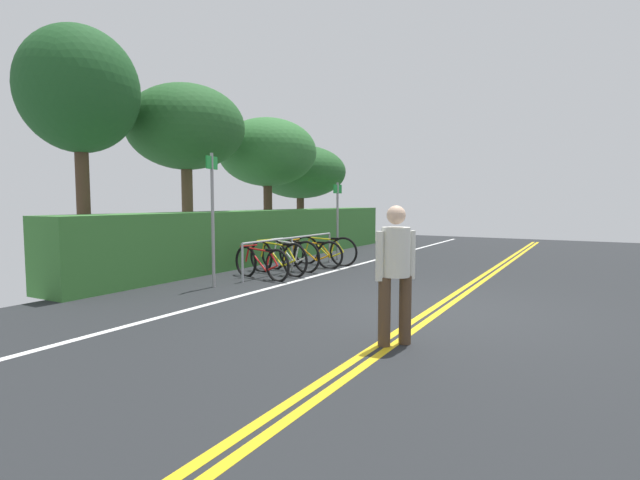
{
  "coord_description": "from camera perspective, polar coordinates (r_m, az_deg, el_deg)",
  "views": [
    {
      "loc": [
        -7.06,
        -2.0,
        1.62
      ],
      "look_at": [
        2.19,
        3.31,
        0.76
      ],
      "focal_mm": 26.88,
      "sensor_mm": 36.0,
      "label": 1
    }
  ],
  "objects": [
    {
      "name": "bicycle_2",
      "position": [
        11.23,
        -3.62,
        -1.83
      ],
      "size": [
        0.46,
        1.73,
        0.78
      ],
      "color": "black",
      "rests_on": "ground_plane"
    },
    {
      "name": "hedge_backdrop",
      "position": [
        13.4,
        -6.13,
        0.6
      ],
      "size": [
        12.63,
        1.01,
        1.38
      ],
      "primitive_type": "cube",
      "color": "#387533",
      "rests_on": "ground_plane"
    },
    {
      "name": "centre_line_yellow_outer",
      "position": [
        7.54,
        13.25,
        -7.93
      ],
      "size": [
        27.51,
        0.1,
        0.0
      ],
      "primitive_type": "cube",
      "color": "gold",
      "rests_on": "ground_plane"
    },
    {
      "name": "centre_line_yellow_inner",
      "position": [
        7.5,
        14.44,
        -8.02
      ],
      "size": [
        27.51,
        0.1,
        0.0
      ],
      "primitive_type": "cube",
      "color": "gold",
      "rests_on": "ground_plane"
    },
    {
      "name": "bike_lane_stripe_white",
      "position": [
        8.94,
        -6.63,
        -5.86
      ],
      "size": [
        27.51,
        0.12,
        0.0
      ],
      "primitive_type": "cube",
      "color": "white",
      "rests_on": "ground_plane"
    },
    {
      "name": "bicycle_4",
      "position": [
        12.28,
        0.54,
        -1.26
      ],
      "size": [
        0.46,
        1.82,
        0.78
      ],
      "color": "black",
      "rests_on": "ground_plane"
    },
    {
      "name": "tree_extra",
      "position": [
        18.04,
        -2.37,
        8.06
      ],
      "size": [
        3.4,
        3.4,
        3.7
      ],
      "color": "#473323",
      "rests_on": "ground_plane"
    },
    {
      "name": "tree_near_left",
      "position": [
        11.3,
        -26.76,
        15.5
      ],
      "size": [
        2.37,
        2.37,
        5.16
      ],
      "color": "#473323",
      "rests_on": "ground_plane"
    },
    {
      "name": "tree_far_right",
      "position": [
        15.18,
        -6.28,
        10.27
      ],
      "size": [
        3.05,
        3.05,
        4.19
      ],
      "color": "#473323",
      "rests_on": "ground_plane"
    },
    {
      "name": "tree_mid",
      "position": [
        12.81,
        -15.69,
        12.69
      ],
      "size": [
        2.95,
        2.95,
        4.54
      ],
      "color": "brown",
      "rests_on": "ground_plane"
    },
    {
      "name": "sign_post_near",
      "position": [
        9.22,
        -12.67,
        3.75
      ],
      "size": [
        0.36,
        0.1,
        2.52
      ],
      "color": "gray",
      "rests_on": "ground_plane"
    },
    {
      "name": "bicycle_3",
      "position": [
        11.79,
        -1.14,
        -1.66
      ],
      "size": [
        0.46,
        1.73,
        0.72
      ],
      "color": "black",
      "rests_on": "ground_plane"
    },
    {
      "name": "sign_post_far",
      "position": [
        13.27,
        2.1,
        3.2
      ],
      "size": [
        0.36,
        0.08,
        2.14
      ],
      "color": "gray",
      "rests_on": "ground_plane"
    },
    {
      "name": "bicycle_1",
      "position": [
        10.73,
        -5.08,
        -2.13
      ],
      "size": [
        0.55,
        1.83,
        0.78
      ],
      "color": "black",
      "rests_on": "ground_plane"
    },
    {
      "name": "bicycle_0",
      "position": [
        10.15,
        -7.01,
        -2.72
      ],
      "size": [
        0.51,
        1.67,
        0.71
      ],
      "color": "black",
      "rests_on": "ground_plane"
    },
    {
      "name": "bike_rack",
      "position": [
        11.18,
        -3.36,
        -0.64
      ],
      "size": [
        3.68,
        0.05,
        0.8
      ],
      "color": "#9EA0A5",
      "rests_on": "ground_plane"
    },
    {
      "name": "ground_plane",
      "position": [
        7.52,
        13.84,
        -8.18
      ],
      "size": [
        30.57,
        11.63,
        0.05
      ],
      "primitive_type": "cube",
      "color": "#232628"
    },
    {
      "name": "pedestrian",
      "position": [
        5.43,
        8.98,
        -3.09
      ],
      "size": [
        0.39,
        0.35,
        1.58
      ],
      "color": "#4C3826",
      "rests_on": "ground_plane"
    }
  ]
}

